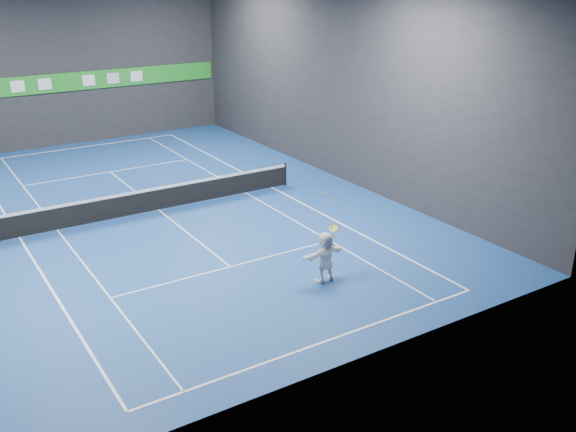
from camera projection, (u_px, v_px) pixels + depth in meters
ground at (159, 210)px, 26.59m from camera, size 26.00×26.00×0.00m
wall_back at (64, 64)px, 35.22m from camera, size 18.00×0.10×9.00m
wall_front at (357, 195)px, 14.72m from camera, size 18.00×0.10×9.00m
wall_right at (337, 82)px, 29.46m from camera, size 0.10×26.00×9.00m
baseline_near at (325, 341)px, 17.21m from camera, size 10.98×0.08×0.01m
baseline_far at (79, 147)px, 35.96m from camera, size 10.98×0.08×0.01m
sideline_doubles_left at (20, 238)px, 23.84m from camera, size 0.08×23.78×0.01m
sideline_doubles_right at (272, 188)px, 29.32m from camera, size 0.08×23.78×0.01m
sideline_singles_left at (58, 230)px, 24.53m from camera, size 0.06×23.78×0.01m
sideline_singles_right at (246, 193)px, 28.64m from camera, size 0.06×23.78×0.01m
service_line_near at (230, 267)px, 21.54m from camera, size 8.23×0.06×0.01m
service_line_far at (110, 172)px, 31.63m from camera, size 8.23×0.06×0.01m
center_service_line at (159, 210)px, 26.58m from camera, size 0.06×12.80×0.01m
player at (325, 257)px, 20.29m from camera, size 1.57×0.54×1.67m
tennis_ball at (323, 193)px, 19.41m from camera, size 0.07×0.07×0.07m
tennis_net at (158, 198)px, 26.39m from camera, size 12.50×0.10×1.07m
sponsor_banner at (67, 82)px, 35.53m from camera, size 17.64×0.11×1.00m
tennis_racket at (335, 229)px, 20.22m from camera, size 0.44×0.30×0.55m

